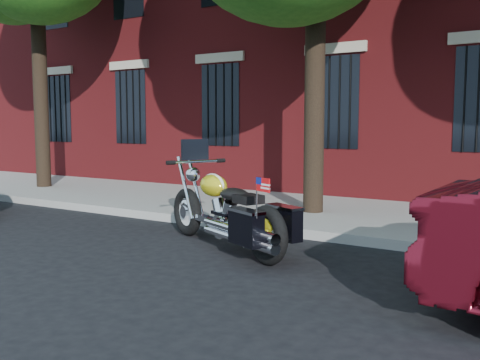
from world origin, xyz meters
The scene contains 4 objects.
ground centered at (0.00, 0.00, 0.00)m, with size 120.00×120.00×0.00m, color black.
curb centered at (0.00, 1.38, 0.07)m, with size 40.00×0.16×0.15m, color gray.
sidewalk centered at (0.00, 3.26, 0.07)m, with size 40.00×3.60×0.15m, color gray.
motorcycle centered at (0.53, 0.06, 0.51)m, with size 2.66×1.67×1.50m.
Camera 1 is at (4.49, -5.92, 1.72)m, focal length 40.00 mm.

